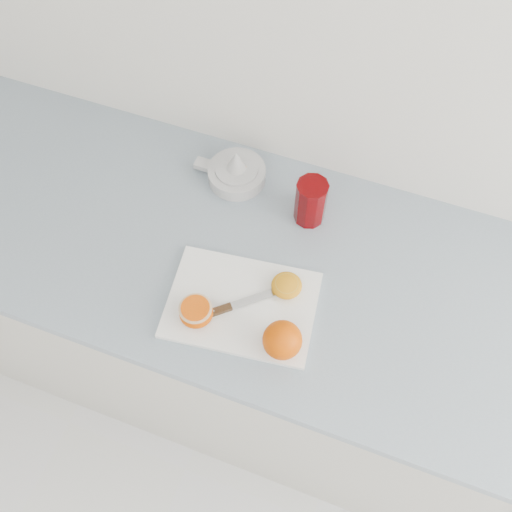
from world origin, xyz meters
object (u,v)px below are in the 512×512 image
object	(u,v)px
counter	(248,330)
red_tumbler	(311,203)
half_orange	(196,312)
cutting_board	(242,305)
citrus_juicer	(236,172)

from	to	relation	value
counter	red_tumbler	distance (m)	0.53
counter	half_orange	world-z (taller)	half_orange
cutting_board	citrus_juicer	world-z (taller)	citrus_juicer
counter	citrus_juicer	distance (m)	0.52
half_orange	counter	bearing A→B (deg)	78.54
citrus_juicer	counter	bearing A→B (deg)	-62.78
red_tumbler	half_orange	bearing A→B (deg)	-112.99
counter	citrus_juicer	xyz separation A→B (m)	(-0.10, 0.19, 0.47)
cutting_board	half_orange	world-z (taller)	half_orange
counter	cutting_board	distance (m)	0.47
cutting_board	citrus_juicer	size ratio (longest dim) A/B	1.76
cutting_board	red_tumbler	bearing A→B (deg)	76.74
counter	citrus_juicer	world-z (taller)	citrus_juicer
half_orange	citrus_juicer	distance (m)	0.39
half_orange	red_tumbler	bearing A→B (deg)	67.01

